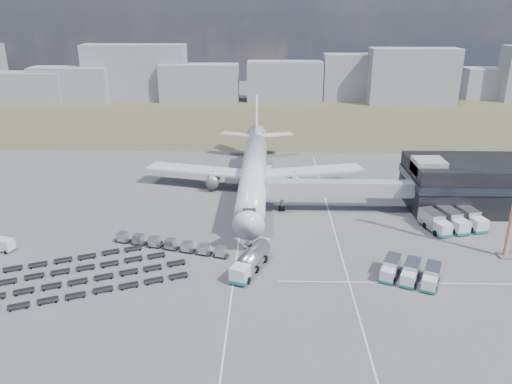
{
  "coord_description": "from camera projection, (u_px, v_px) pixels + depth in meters",
  "views": [
    {
      "loc": [
        3.32,
        -75.94,
        40.32
      ],
      "look_at": [
        0.77,
        20.81,
        4.0
      ],
      "focal_mm": 35.0,
      "sensor_mm": 36.0,
      "label": 1
    }
  ],
  "objects": [
    {
      "name": "catering_truck",
      "position": [
        263.0,
        176.0,
        120.74
      ],
      "size": [
        4.17,
        7.16,
        3.08
      ],
      "rotation": [
        0.0,
        0.0,
        -0.22
      ],
      "color": "silver",
      "rests_on": "ground"
    },
    {
      "name": "service_trucks_far",
      "position": [
        453.0,
        220.0,
        95.53
      ],
      "size": [
        12.07,
        10.28,
        3.16
      ],
      "rotation": [
        0.0,
        0.0,
        0.26
      ],
      "color": "silver",
      "rests_on": "ground"
    },
    {
      "name": "ground",
      "position": [
        248.0,
        256.0,
        85.32
      ],
      "size": [
        420.0,
        420.0,
        0.0
      ],
      "primitive_type": "plane",
      "color": "#565659",
      "rests_on": "ground"
    },
    {
      "name": "uld_row",
      "position": [
        170.0,
        244.0,
        87.49
      ],
      "size": [
        21.22,
        7.59,
        1.68
      ],
      "rotation": [
        0.0,
        0.0,
        -0.28
      ],
      "color": "black",
      "rests_on": "ground"
    },
    {
      "name": "service_trucks_near",
      "position": [
        411.0,
        272.0,
        77.53
      ],
      "size": [
        10.23,
        9.22,
        2.55
      ],
      "rotation": [
        0.0,
        0.0,
        -0.43
      ],
      "color": "silver",
      "rests_on": "ground"
    },
    {
      "name": "airliner",
      "position": [
        254.0,
        169.0,
        113.76
      ],
      "size": [
        51.59,
        64.53,
        17.62
      ],
      "color": "silver",
      "rests_on": "ground"
    },
    {
      "name": "utility_van",
      "position": [
        2.0,
        245.0,
        87.05
      ],
      "size": [
        4.59,
        3.05,
        2.26
      ],
      "primitive_type": "cube",
      "rotation": [
        0.0,
        0.0,
        -0.29
      ],
      "color": "silver",
      "rests_on": "ground"
    },
    {
      "name": "lane_markings",
      "position": [
        304.0,
        249.0,
        87.89
      ],
      "size": [
        47.12,
        110.0,
        0.01
      ],
      "color": "silver",
      "rests_on": "ground"
    },
    {
      "name": "baggage_dollies",
      "position": [
        86.0,
        274.0,
        79.16
      ],
      "size": [
        31.94,
        23.92,
        0.69
      ],
      "rotation": [
        0.0,
        0.0,
        0.41
      ],
      "color": "black",
      "rests_on": "ground"
    },
    {
      "name": "pushback_tug",
      "position": [
        259.0,
        243.0,
        88.59
      ],
      "size": [
        3.77,
        2.97,
        1.49
      ],
      "primitive_type": "cube",
      "rotation": [
        0.0,
        0.0,
        -0.39
      ],
      "color": "silver",
      "rests_on": "ground"
    },
    {
      "name": "skyline",
      "position": [
        252.0,
        77.0,
        221.63
      ],
      "size": [
        309.43,
        26.04,
        24.3
      ],
      "color": "gray",
      "rests_on": "ground"
    },
    {
      "name": "grass_strip",
      "position": [
        260.0,
        119.0,
        188.27
      ],
      "size": [
        420.0,
        90.0,
        0.01
      ],
      "primitive_type": "cube",
      "color": "brown",
      "rests_on": "ground"
    },
    {
      "name": "jet_bridge",
      "position": [
        330.0,
        189.0,
        102.27
      ],
      "size": [
        30.3,
        3.8,
        7.05
      ],
      "color": "#939399",
      "rests_on": "ground"
    },
    {
      "name": "terminal",
      "position": [
        480.0,
        183.0,
        104.73
      ],
      "size": [
        30.4,
        16.4,
        11.0
      ],
      "color": "black",
      "rests_on": "ground"
    },
    {
      "name": "fuel_tanker",
      "position": [
        250.0,
        261.0,
        80.15
      ],
      "size": [
        6.43,
        11.17,
        3.52
      ],
      "rotation": [
        0.0,
        0.0,
        -0.36
      ],
      "color": "silver",
      "rests_on": "ground"
    }
  ]
}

